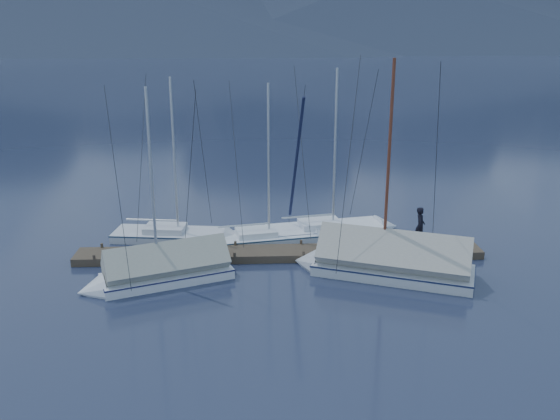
% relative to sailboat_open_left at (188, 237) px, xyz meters
% --- Properties ---
extents(ground, '(1000.00, 1000.00, 0.00)m').
position_rel_sailboat_open_left_xyz_m(ground, '(4.34, -4.45, -0.15)').
color(ground, '#161D33').
rests_on(ground, ground).
extents(dock, '(18.00, 1.50, 0.54)m').
position_rel_sailboat_open_left_xyz_m(dock, '(4.34, -2.45, -0.04)').
color(dock, '#382D23').
rests_on(dock, ground).
extents(mooring_posts, '(15.12, 1.52, 0.35)m').
position_rel_sailboat_open_left_xyz_m(mooring_posts, '(3.84, -2.45, 0.20)').
color(mooring_posts, '#382D23').
rests_on(mooring_posts, ground).
extents(sailboat_open_left, '(6.59, 2.86, 8.48)m').
position_rel_sailboat_open_left_xyz_m(sailboat_open_left, '(0.00, 0.00, 0.00)').
color(sailboat_open_left, silver).
rests_on(sailboat_open_left, ground).
extents(sailboat_open_mid, '(6.43, 3.03, 8.21)m').
position_rel_sailboat_open_left_xyz_m(sailboat_open_mid, '(4.34, -0.38, -0.00)').
color(sailboat_open_mid, silver).
rests_on(sailboat_open_mid, ground).
extents(sailboat_open_right, '(6.92, 3.24, 8.84)m').
position_rel_sailboat_open_left_xyz_m(sailboat_open_right, '(7.57, 0.66, 0.01)').
color(sailboat_open_right, white).
rests_on(sailboat_open_right, ground).
extents(sailboat_covered_near, '(7.78, 4.84, 9.71)m').
position_rel_sailboat_open_left_xyz_m(sailboat_covered_near, '(8.36, -4.52, 0.34)').
color(sailboat_covered_near, silver).
rests_on(sailboat_covered_near, ground).
extents(sailboat_covered_far, '(6.33, 3.88, 8.53)m').
position_rel_sailboat_open_left_xyz_m(sailboat_covered_far, '(-0.79, -4.98, 0.27)').
color(sailboat_covered_far, silver).
rests_on(sailboat_covered_far, ground).
extents(person, '(0.56, 0.72, 1.74)m').
position_rel_sailboat_open_left_xyz_m(person, '(10.72, -2.00, 1.06)').
color(person, black).
rests_on(person, dock).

